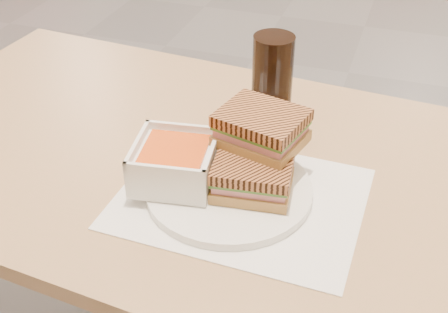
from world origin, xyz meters
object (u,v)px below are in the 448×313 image
(main_table, at_px, (191,202))
(soup_bowl, at_px, (175,164))
(panini_lower, at_px, (253,176))
(cola_glass, at_px, (272,77))
(plate, at_px, (229,190))

(main_table, bearing_deg, soup_bowl, -79.95)
(panini_lower, distance_m, cola_glass, 0.26)
(main_table, height_order, cola_glass, cola_glass)
(cola_glass, bearing_deg, main_table, -121.42)
(main_table, distance_m, soup_bowl, 0.19)
(soup_bowl, xyz_separation_m, panini_lower, (0.13, 0.01, -0.00))
(plate, bearing_deg, cola_glass, 90.06)
(soup_bowl, distance_m, panini_lower, 0.13)
(main_table, bearing_deg, panini_lower, -31.03)
(main_table, relative_size, plate, 4.70)
(plate, xyz_separation_m, soup_bowl, (-0.09, -0.01, 0.04))
(main_table, bearing_deg, cola_glass, 58.58)
(cola_glass, bearing_deg, panini_lower, -81.66)
(main_table, height_order, soup_bowl, soup_bowl)
(soup_bowl, bearing_deg, cola_glass, 72.02)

